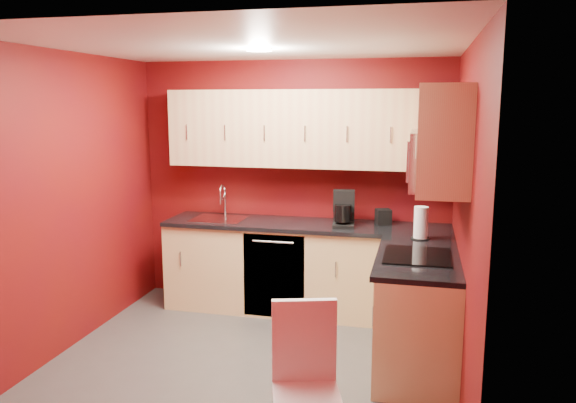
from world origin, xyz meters
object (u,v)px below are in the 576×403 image
at_px(paper_towel, 421,223).
at_px(dining_chair, 307,390).
at_px(coffee_maker, 344,209).
at_px(microwave, 437,160).
at_px(napkin_holder, 383,217).
at_px(sink, 219,215).

distance_m(paper_towel, dining_chair, 2.16).
bearing_deg(paper_towel, dining_chair, -106.79).
bearing_deg(coffee_maker, microwave, -54.94).
distance_m(coffee_maker, napkin_holder, 0.42).
height_order(sink, dining_chair, sink).
relative_size(coffee_maker, dining_chair, 0.36).
height_order(coffee_maker, paper_towel, coffee_maker).
bearing_deg(microwave, napkin_holder, 111.99).
distance_m(sink, dining_chair, 2.82).
relative_size(microwave, paper_towel, 2.68).
height_order(microwave, dining_chair, microwave).
bearing_deg(microwave, dining_chair, -116.37).
bearing_deg(dining_chair, coffee_maker, 76.07).
height_order(coffee_maker, dining_chair, coffee_maker).
bearing_deg(coffee_maker, napkin_holder, 21.43).
bearing_deg(sink, microwave, -25.60).
distance_m(sink, paper_towel, 2.05).
bearing_deg(microwave, paper_towel, 99.05).
bearing_deg(napkin_holder, paper_towel, -55.82).
bearing_deg(paper_towel, sink, 168.30).
xyz_separation_m(microwave, coffee_maker, (-0.81, 0.92, -0.58)).
xyz_separation_m(napkin_holder, dining_chair, (-0.24, -2.51, -0.51)).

